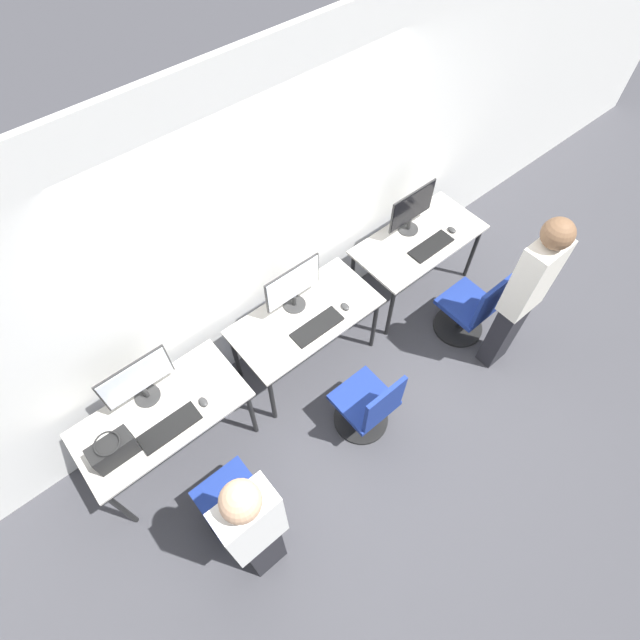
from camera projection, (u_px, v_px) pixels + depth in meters
name	position (u px, v px, depth m)	size (l,w,h in m)	color
ground_plane	(329.00, 382.00, 4.63)	(20.00, 20.00, 0.00)	#3D3D42
wall_back	(267.00, 229.00, 3.80)	(12.00, 0.05, 2.80)	silver
desk_left	(163.00, 418.00, 3.73)	(1.27, 0.64, 0.74)	#BCB7AD
monitor_left	(138.00, 380.00, 3.53)	(0.53, 0.19, 0.46)	#2D2D2D
keyboard_left	(170.00, 428.00, 3.59)	(0.45, 0.17, 0.02)	black
mouse_left	(203.00, 402.00, 3.70)	(0.06, 0.09, 0.03)	#333333
office_chair_left	(235.00, 505.00, 3.67)	(0.48, 0.48, 0.86)	black
person_left	(255.00, 530.00, 3.02)	(0.36, 0.22, 1.70)	#232328
desk_center	(306.00, 321.00, 4.23)	(1.27, 0.64, 0.74)	#BCB7AD
monitor_center	(293.00, 286.00, 4.01)	(0.53, 0.19, 0.46)	#2D2D2D
keyboard_center	(317.00, 327.00, 4.08)	(0.45, 0.17, 0.02)	black
mouse_center	(345.00, 306.00, 4.19)	(0.06, 0.09, 0.03)	#333333
office_chair_center	(368.00, 407.00, 4.12)	(0.48, 0.48, 0.86)	black
desk_right	(418.00, 244.00, 4.72)	(1.27, 0.64, 0.74)	#BCB7AD
monitor_right	(412.00, 209.00, 4.51)	(0.53, 0.19, 0.46)	#2D2D2D
keyboard_right	(431.00, 246.00, 4.59)	(0.45, 0.17, 0.02)	black
mouse_right	(452.00, 230.00, 4.70)	(0.06, 0.09, 0.03)	#333333
office_chair_right	(470.00, 311.00, 4.67)	(0.48, 0.48, 0.86)	black
person_right	(525.00, 293.00, 3.98)	(0.36, 0.23, 1.77)	#232328
handbag	(113.00, 450.00, 3.39)	(0.30, 0.18, 0.25)	black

